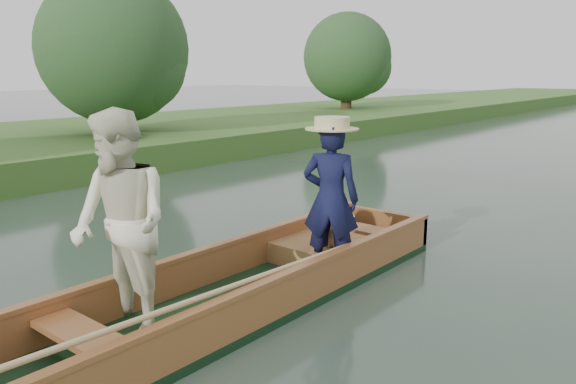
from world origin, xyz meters
The scene contains 3 objects.
ground centered at (0.00, 0.00, 0.00)m, with size 120.00×120.00×0.00m, color #283D30.
trees_far centered at (-9.07, 10.02, 2.54)m, with size 4.35×14.77×4.42m.
punt centered at (-0.06, -0.22, 0.60)m, with size 1.22×5.00×1.83m.
Camera 1 is at (3.37, -3.43, 2.08)m, focal length 35.00 mm.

